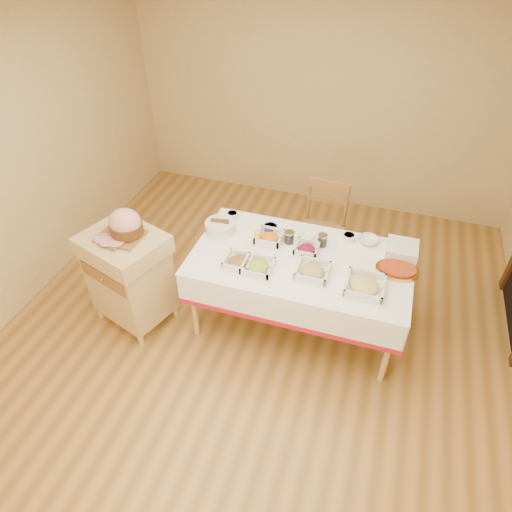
{
  "coord_description": "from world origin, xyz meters",
  "views": [
    {
      "loc": [
        0.85,
        -2.59,
        3.17
      ],
      "look_at": [
        -0.06,
        0.2,
        0.77
      ],
      "focal_mm": 32.0,
      "sensor_mm": 36.0,
      "label": 1
    }
  ],
  "objects_px": {
    "dining_chair": "(321,230)",
    "preserve_jar_right": "(322,241)",
    "bread_basket": "(220,227)",
    "dining_table": "(300,273)",
    "brass_platter": "(397,270)",
    "plate_stack": "(402,250)",
    "preserve_jar_left": "(289,238)",
    "mustard_bottle": "(257,237)",
    "butcher_cart": "(130,274)",
    "ham_on_board": "(125,226)"
  },
  "relations": [
    {
      "from": "dining_table",
      "to": "plate_stack",
      "type": "bearing_deg",
      "value": 20.69
    },
    {
      "from": "preserve_jar_right",
      "to": "plate_stack",
      "type": "height_order",
      "value": "preserve_jar_right"
    },
    {
      "from": "dining_chair",
      "to": "preserve_jar_right",
      "type": "xyz_separation_m",
      "value": [
        0.1,
        -0.58,
        0.3
      ]
    },
    {
      "from": "preserve_jar_left",
      "to": "bread_basket",
      "type": "xyz_separation_m",
      "value": [
        -0.63,
        -0.03,
        0.0
      ]
    },
    {
      "from": "bread_basket",
      "to": "plate_stack",
      "type": "relative_size",
      "value": 1.06
    },
    {
      "from": "ham_on_board",
      "to": "brass_platter",
      "type": "bearing_deg",
      "value": 11.47
    },
    {
      "from": "dining_table",
      "to": "bread_basket",
      "type": "relative_size",
      "value": 6.77
    },
    {
      "from": "dining_table",
      "to": "preserve_jar_left",
      "type": "distance_m",
      "value": 0.32
    },
    {
      "from": "ham_on_board",
      "to": "preserve_jar_right",
      "type": "bearing_deg",
      "value": 21.35
    },
    {
      "from": "butcher_cart",
      "to": "dining_chair",
      "type": "xyz_separation_m",
      "value": [
        1.46,
        1.2,
        -0.02
      ]
    },
    {
      "from": "dining_chair",
      "to": "mustard_bottle",
      "type": "xyz_separation_m",
      "value": [
        -0.44,
        -0.73,
        0.33
      ]
    },
    {
      "from": "mustard_bottle",
      "to": "bread_basket",
      "type": "relative_size",
      "value": 0.62
    },
    {
      "from": "butcher_cart",
      "to": "preserve_jar_right",
      "type": "bearing_deg",
      "value": 21.83
    },
    {
      "from": "brass_platter",
      "to": "dining_chair",
      "type": "bearing_deg",
      "value": 135.43
    },
    {
      "from": "dining_chair",
      "to": "preserve_jar_left",
      "type": "relative_size",
      "value": 8.82
    },
    {
      "from": "dining_chair",
      "to": "mustard_bottle",
      "type": "distance_m",
      "value": 0.91
    },
    {
      "from": "butcher_cart",
      "to": "plate_stack",
      "type": "relative_size",
      "value": 3.65
    },
    {
      "from": "dining_table",
      "to": "brass_platter",
      "type": "relative_size",
      "value": 5.26
    },
    {
      "from": "dining_chair",
      "to": "bread_basket",
      "type": "height_order",
      "value": "dining_chair"
    },
    {
      "from": "dining_table",
      "to": "preserve_jar_left",
      "type": "xyz_separation_m",
      "value": [
        -0.15,
        0.18,
        0.21
      ]
    },
    {
      "from": "preserve_jar_left",
      "to": "butcher_cart",
      "type": "bearing_deg",
      "value": -155.76
    },
    {
      "from": "mustard_bottle",
      "to": "butcher_cart",
      "type": "bearing_deg",
      "value": -155.17
    },
    {
      "from": "preserve_jar_left",
      "to": "mustard_bottle",
      "type": "xyz_separation_m",
      "value": [
        -0.26,
        -0.1,
        0.02
      ]
    },
    {
      "from": "butcher_cart",
      "to": "preserve_jar_right",
      "type": "distance_m",
      "value": 1.7
    },
    {
      "from": "preserve_jar_right",
      "to": "plate_stack",
      "type": "distance_m",
      "value": 0.66
    },
    {
      "from": "dining_chair",
      "to": "plate_stack",
      "type": "height_order",
      "value": "dining_chair"
    },
    {
      "from": "dining_table",
      "to": "brass_platter",
      "type": "bearing_deg",
      "value": 5.32
    },
    {
      "from": "dining_chair",
      "to": "butcher_cart",
      "type": "bearing_deg",
      "value": -140.53
    },
    {
      "from": "plate_stack",
      "to": "brass_platter",
      "type": "distance_m",
      "value": 0.23
    },
    {
      "from": "dining_chair",
      "to": "plate_stack",
      "type": "relative_size",
      "value": 3.86
    },
    {
      "from": "dining_chair",
      "to": "bread_basket",
      "type": "xyz_separation_m",
      "value": [
        -0.81,
        -0.66,
        0.31
      ]
    },
    {
      "from": "dining_table",
      "to": "plate_stack",
      "type": "relative_size",
      "value": 7.16
    },
    {
      "from": "brass_platter",
      "to": "butcher_cart",
      "type": "bearing_deg",
      "value": -167.97
    },
    {
      "from": "bread_basket",
      "to": "mustard_bottle",
      "type": "bearing_deg",
      "value": -11.25
    },
    {
      "from": "preserve_jar_left",
      "to": "plate_stack",
      "type": "relative_size",
      "value": 0.44
    },
    {
      "from": "dining_chair",
      "to": "mustard_bottle",
      "type": "bearing_deg",
      "value": -120.99
    },
    {
      "from": "dining_chair",
      "to": "dining_table",
      "type": "bearing_deg",
      "value": -92.01
    },
    {
      "from": "plate_stack",
      "to": "preserve_jar_right",
      "type": "bearing_deg",
      "value": -174.0
    },
    {
      "from": "dining_table",
      "to": "preserve_jar_right",
      "type": "relative_size",
      "value": 16.56
    },
    {
      "from": "preserve_jar_right",
      "to": "bread_basket",
      "type": "height_order",
      "value": "bread_basket"
    },
    {
      "from": "butcher_cart",
      "to": "plate_stack",
      "type": "distance_m",
      "value": 2.34
    },
    {
      "from": "dining_chair",
      "to": "preserve_jar_left",
      "type": "xyz_separation_m",
      "value": [
        -0.18,
        -0.62,
        0.3
      ]
    },
    {
      "from": "preserve_jar_left",
      "to": "dining_chair",
      "type": "bearing_deg",
      "value": 73.95
    },
    {
      "from": "preserve_jar_left",
      "to": "plate_stack",
      "type": "distance_m",
      "value": 0.94
    },
    {
      "from": "butcher_cart",
      "to": "plate_stack",
      "type": "bearing_deg",
      "value": 17.39
    },
    {
      "from": "ham_on_board",
      "to": "preserve_jar_right",
      "type": "distance_m",
      "value": 1.65
    },
    {
      "from": "butcher_cart",
      "to": "preserve_jar_right",
      "type": "relative_size",
      "value": 8.44
    },
    {
      "from": "ham_on_board",
      "to": "bread_basket",
      "type": "xyz_separation_m",
      "value": [
        0.61,
        0.52,
        -0.22
      ]
    },
    {
      "from": "butcher_cart",
      "to": "preserve_jar_left",
      "type": "relative_size",
      "value": 8.34
    },
    {
      "from": "ham_on_board",
      "to": "plate_stack",
      "type": "height_order",
      "value": "ham_on_board"
    }
  ]
}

